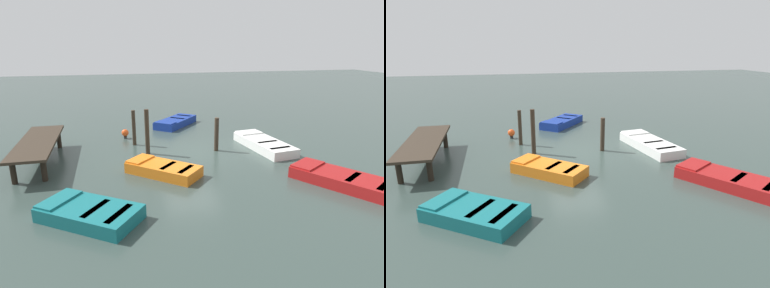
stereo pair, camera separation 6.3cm
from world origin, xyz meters
TOP-DOWN VIEW (x-y plane):
  - ground_plane at (0.00, 0.00)m, footprint 80.00×80.00m
  - dock_segment at (-0.04, 6.37)m, footprint 5.10×1.48m
  - rowboat_red at (-4.83, -4.21)m, footprint 3.69×3.01m
  - rowboat_white at (-0.29, -3.36)m, footprint 3.69×1.77m
  - rowboat_orange at (-2.42, 1.68)m, footprint 2.72×2.82m
  - rowboat_blue at (5.00, -0.17)m, footprint 3.16×2.92m
  - rowboat_teal at (-5.24, 4.16)m, footprint 2.76×3.06m
  - mooring_piling_center at (-0.14, -1.10)m, footprint 0.20×0.20m
  - mooring_piling_far_left at (0.14, 1.97)m, footprint 0.19×0.19m
  - mooring_piling_near_right at (1.62, 2.45)m, footprint 0.17×0.17m
  - marker_buoy at (2.87, 2.84)m, footprint 0.36×0.36m

SIDE VIEW (x-z plane):
  - ground_plane at x=0.00m, z-range 0.00..0.00m
  - rowboat_white at x=-0.29m, z-range -0.01..0.45m
  - rowboat_red at x=-4.83m, z-range -0.01..0.45m
  - rowboat_blue at x=5.00m, z-range -0.01..0.45m
  - rowboat_orange at x=-2.42m, z-range -0.01..0.45m
  - rowboat_teal at x=-5.24m, z-range -0.01..0.45m
  - marker_buoy at x=2.87m, z-range 0.05..0.53m
  - mooring_piling_center at x=-0.14m, z-range 0.00..1.53m
  - dock_segment at x=-0.04m, z-range 0.35..1.30m
  - mooring_piling_near_right at x=1.62m, z-range 0.00..1.69m
  - mooring_piling_far_left at x=0.14m, z-range 0.00..1.99m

